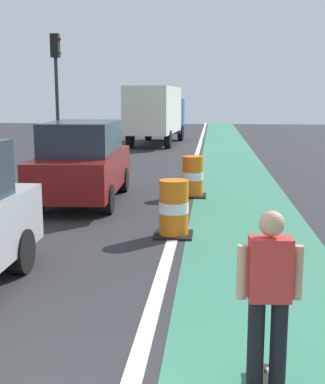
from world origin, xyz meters
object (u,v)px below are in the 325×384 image
Objects in this scene: skateboarder_on_lane at (269,298)px; pedestrian_waiting at (70,140)px; traffic_barrel_mid at (193,177)px; parked_suv_second at (83,161)px; traffic_light_corner at (56,75)px; traffic_barrel_front at (174,209)px; pedestrian_crossing at (70,138)px; delivery_truck_down_block at (156,112)px.

pedestrian_waiting is at bearing 110.86° from skateboarder_on_lane.
skateboarder_on_lane is 9.48m from traffic_barrel_mid.
pedestrian_waiting reaches higher than traffic_barrel_mid.
traffic_light_corner is (-2.94, 7.64, 2.47)m from parked_suv_second.
parked_suv_second is 4.29× the size of traffic_barrel_front.
pedestrian_crossing reaches higher than traffic_barrel_front.
traffic_barrel_front is 1.00× the size of traffic_barrel_mid.
skateboarder_on_lane is at bearing -83.79° from traffic_barrel_mid.
traffic_light_corner is (-6.72, 16.12, 2.59)m from skateboarder_on_lane.
delivery_truck_down_block is 9.62m from traffic_light_corner.
parked_suv_second is at bearing -72.35° from pedestrian_waiting.
delivery_truck_down_block is at bearing 66.17° from pedestrian_crossing.
traffic_light_corner is (-3.02, -8.99, 1.65)m from delivery_truck_down_block.
delivery_truck_down_block is 1.52× the size of traffic_light_corner.
traffic_barrel_front is 0.68× the size of pedestrian_crossing.
pedestrian_waiting is at bearing -74.90° from pedestrian_crossing.
traffic_light_corner is (-5.70, 6.70, 2.97)m from traffic_barrel_mid.
traffic_light_corner reaches higher than skateboarder_on_lane.
skateboarder_on_lane is 0.36× the size of parked_suv_second.
delivery_truck_down_block is 4.81× the size of pedestrian_crossing.
traffic_barrel_mid is 15.97m from delivery_truck_down_block.
skateboarder_on_lane is at bearing -81.61° from delivery_truck_down_block.
skateboarder_on_lane reaches higher than pedestrian_crossing.
pedestrian_crossing is at bearing 110.60° from skateboarder_on_lane.
skateboarder_on_lane is 1.55× the size of traffic_barrel_mid.
pedestrian_waiting is (-6.58, 17.26, -0.05)m from skateboarder_on_lane.
skateboarder_on_lane reaches higher than traffic_barrel_front.
delivery_truck_down_block is 8.41m from pedestrian_waiting.
pedestrian_waiting is (-2.80, 8.79, -0.17)m from parked_suv_second.
traffic_barrel_mid is 0.68× the size of pedestrian_crossing.
traffic_barrel_mid is 9.28m from traffic_light_corner.
traffic_barrel_front is (2.56, -3.15, -0.50)m from parked_suv_second.
pedestrian_crossing is at bearing 92.38° from traffic_light_corner.
pedestrian_crossing is (-0.08, 1.97, -2.64)m from traffic_light_corner.
skateboarder_on_lane is 25.40m from delivery_truck_down_block.
traffic_barrel_front is 0.21× the size of traffic_light_corner.
traffic_light_corner is (-5.49, 10.80, 2.97)m from traffic_barrel_front.
delivery_truck_down_block is at bearing 71.45° from traffic_light_corner.
pedestrian_waiting is (-5.35, 11.94, 0.33)m from traffic_barrel_front.
traffic_barrel_front is 13.09m from pedestrian_waiting.
parked_suv_second is 16.65m from delivery_truck_down_block.
traffic_barrel_mid is 10.43m from pedestrian_crossing.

